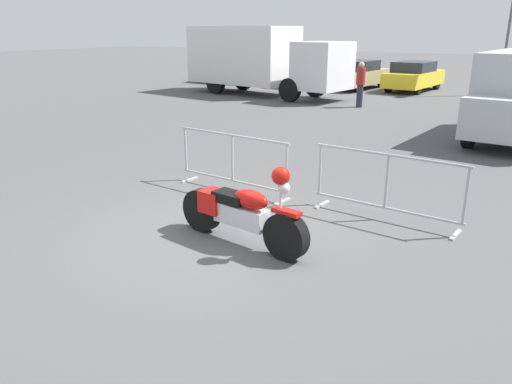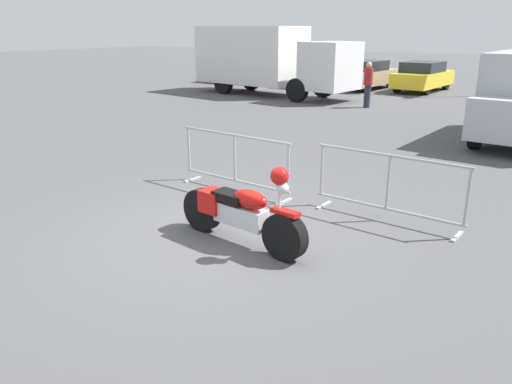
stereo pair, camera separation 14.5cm
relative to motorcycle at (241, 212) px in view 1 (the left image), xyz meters
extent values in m
plane|color=#4C4C4F|center=(-0.45, 0.00, -0.47)|extent=(120.00, 120.00, 0.00)
cylinder|color=black|center=(0.76, -0.12, -0.15)|extent=(0.66, 0.27, 0.64)
cylinder|color=black|center=(-0.76, 0.12, -0.15)|extent=(0.66, 0.27, 0.64)
cube|color=silver|center=(0.00, 0.00, -0.05)|extent=(0.86, 0.36, 0.28)
ellipsoid|color=red|center=(0.18, -0.03, 0.23)|extent=(0.59, 0.34, 0.26)
cube|color=black|center=(-0.18, 0.03, 0.19)|extent=(0.55, 0.35, 0.12)
cube|color=red|center=(-0.51, 0.08, 0.05)|extent=(0.40, 0.37, 0.32)
cube|color=red|center=(0.76, -0.12, 0.19)|extent=(0.42, 0.20, 0.06)
cylinder|color=silver|center=(0.67, -0.10, 0.32)|extent=(0.05, 0.05, 0.45)
sphere|color=silver|center=(0.71, -0.11, 0.50)|extent=(0.16, 0.16, 0.16)
sphere|color=red|center=(0.67, -0.10, 0.65)|extent=(0.24, 0.24, 0.24)
cylinder|color=#9EA0A5|center=(-1.43, 1.95, 0.58)|extent=(2.45, 0.28, 0.04)
cylinder|color=#9EA0A5|center=(-1.43, 1.95, -0.27)|extent=(2.45, 0.28, 0.04)
cylinder|color=#9EA0A5|center=(-2.60, 2.06, 0.15)|extent=(0.05, 0.05, 0.85)
cylinder|color=#9EA0A5|center=(-1.43, 1.95, 0.15)|extent=(0.05, 0.05, 0.85)
cylinder|color=#9EA0A5|center=(-0.26, 1.83, 0.15)|extent=(0.05, 0.05, 0.85)
cube|color=#9EA0A5|center=(-2.53, 2.05, -0.46)|extent=(0.10, 0.44, 0.03)
cube|color=#9EA0A5|center=(-0.33, 1.84, -0.46)|extent=(0.10, 0.44, 0.03)
cylinder|color=#9EA0A5|center=(1.43, 1.95, 0.58)|extent=(2.45, 0.28, 0.04)
cylinder|color=#9EA0A5|center=(1.43, 1.95, -0.27)|extent=(2.45, 0.28, 0.04)
cylinder|color=#9EA0A5|center=(0.26, 2.06, 0.15)|extent=(0.05, 0.05, 0.85)
cylinder|color=#9EA0A5|center=(1.43, 1.95, 0.15)|extent=(0.05, 0.05, 0.85)
cylinder|color=#9EA0A5|center=(2.60, 1.83, 0.15)|extent=(0.05, 0.05, 0.85)
cube|color=#9EA0A5|center=(0.33, 2.05, -0.46)|extent=(0.10, 0.44, 0.03)
cube|color=#9EA0A5|center=(2.54, 1.84, -0.46)|extent=(0.10, 0.44, 0.03)
cube|color=white|center=(-9.17, 14.54, 1.26)|extent=(5.29, 3.03, 2.50)
cube|color=silver|center=(-4.92, 13.89, 0.96)|extent=(2.11, 2.43, 1.90)
cylinder|color=black|center=(-5.69, 14.98, 0.01)|extent=(0.99, 0.42, 0.96)
cylinder|color=black|center=(-5.98, 13.07, 0.01)|extent=(0.99, 0.42, 0.96)
cylinder|color=black|center=(-9.86, 15.62, 0.01)|extent=(0.99, 0.42, 0.96)
cylinder|color=black|center=(-10.15, 13.71, 0.01)|extent=(0.99, 0.42, 0.96)
cube|color=#B2B7BC|center=(2.53, 7.51, 0.37)|extent=(1.98, 1.08, 1.00)
cylinder|color=black|center=(1.73, 7.99, -0.11)|extent=(0.31, 0.74, 0.72)
cylinder|color=black|center=(2.05, 11.28, -0.11)|extent=(0.31, 0.74, 0.72)
cube|color=#B21E19|center=(-13.05, 19.22, 0.12)|extent=(2.11, 4.30, 0.68)
cube|color=#1E232B|center=(-13.07, 19.07, 0.70)|extent=(1.77, 2.27, 0.48)
cylinder|color=black|center=(-13.62, 20.61, -0.16)|extent=(0.28, 0.64, 0.62)
cylinder|color=black|center=(-12.21, 20.46, -0.16)|extent=(0.28, 0.64, 0.62)
cylinder|color=black|center=(-13.90, 17.97, -0.16)|extent=(0.28, 0.64, 0.62)
cylinder|color=black|center=(-12.49, 17.82, -0.16)|extent=(0.28, 0.64, 0.62)
cube|color=white|center=(-10.44, 19.52, 0.14)|extent=(2.18, 4.44, 0.70)
cube|color=#1E232B|center=(-10.46, 19.37, 0.73)|extent=(1.83, 2.35, 0.50)
cylinder|color=black|center=(-11.02, 20.96, -0.15)|extent=(0.28, 0.66, 0.64)
cylinder|color=black|center=(-9.57, 20.80, -0.15)|extent=(0.28, 0.66, 0.64)
cylinder|color=black|center=(-11.31, 18.23, -0.15)|extent=(0.28, 0.66, 0.64)
cylinder|color=black|center=(-9.86, 18.08, -0.15)|extent=(0.28, 0.66, 0.64)
cube|color=maroon|center=(-7.83, 19.11, 0.13)|extent=(2.16, 4.39, 0.69)
cube|color=#1E232B|center=(-7.84, 18.97, 0.72)|extent=(1.80, 2.32, 0.49)
cylinder|color=black|center=(-8.40, 20.54, -0.16)|extent=(0.28, 0.65, 0.63)
cylinder|color=black|center=(-6.96, 20.38, -0.16)|extent=(0.28, 0.65, 0.63)
cylinder|color=black|center=(-8.69, 17.84, -0.16)|extent=(0.28, 0.65, 0.63)
cylinder|color=black|center=(-7.25, 17.69, -0.16)|extent=(0.28, 0.65, 0.63)
cube|color=tan|center=(-5.21, 19.01, 0.11)|extent=(2.08, 4.24, 0.66)
cube|color=#1E232B|center=(-5.23, 18.87, 0.68)|extent=(1.74, 2.24, 0.47)
cylinder|color=black|center=(-5.77, 20.39, -0.17)|extent=(0.27, 0.63, 0.61)
cylinder|color=black|center=(-4.38, 20.24, -0.17)|extent=(0.27, 0.63, 0.61)
cylinder|color=black|center=(-6.04, 17.79, -0.17)|extent=(0.27, 0.63, 0.61)
cylinder|color=black|center=(-4.65, 17.64, -0.17)|extent=(0.27, 0.63, 0.61)
cube|color=yellow|center=(-2.60, 19.54, 0.11)|extent=(2.09, 4.25, 0.67)
cube|color=#1E232B|center=(-2.61, 19.40, 0.68)|extent=(1.74, 2.24, 0.48)
cylinder|color=black|center=(-3.15, 20.92, -0.17)|extent=(0.27, 0.63, 0.61)
cylinder|color=black|center=(-1.76, 20.77, -0.17)|extent=(0.27, 0.63, 0.61)
cylinder|color=black|center=(-3.43, 18.31, -0.17)|extent=(0.27, 0.63, 0.61)
cylinder|color=black|center=(-2.04, 18.17, -0.17)|extent=(0.27, 0.63, 0.61)
cylinder|color=#262838|center=(-3.00, 13.12, -0.05)|extent=(0.34, 0.34, 0.85)
cylinder|color=maroon|center=(-3.00, 13.12, 0.69)|extent=(0.48, 0.48, 0.62)
sphere|color=tan|center=(-3.00, 13.12, 1.11)|extent=(0.22, 0.22, 0.22)
cylinder|color=#595B60|center=(1.20, 19.83, 2.28)|extent=(0.12, 0.12, 5.50)
camera|label=1|loc=(3.49, -5.41, 2.40)|focal=35.00mm
camera|label=2|loc=(3.61, -5.34, 2.40)|focal=35.00mm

